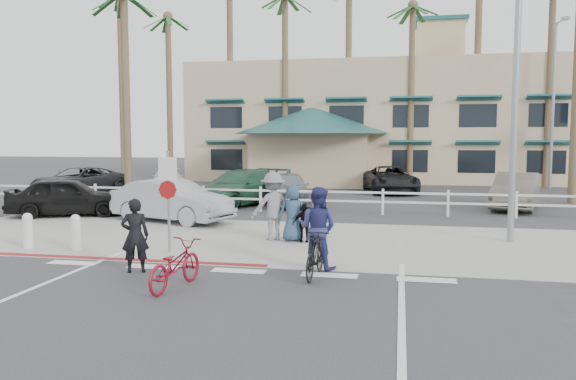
% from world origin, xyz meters
% --- Properties ---
extents(ground, '(140.00, 140.00, 0.00)m').
position_xyz_m(ground, '(0.00, 0.00, 0.00)').
color(ground, '#333335').
extents(bike_path, '(12.00, 16.00, 0.01)m').
position_xyz_m(bike_path, '(0.00, -2.00, 0.00)').
color(bike_path, '#333335').
rests_on(bike_path, ground).
extents(sidewalk_plaza, '(22.00, 7.00, 0.01)m').
position_xyz_m(sidewalk_plaza, '(0.00, 4.50, 0.01)').
color(sidewalk_plaza, gray).
rests_on(sidewalk_plaza, ground).
extents(cross_street, '(40.00, 5.00, 0.01)m').
position_xyz_m(cross_street, '(0.00, 8.50, 0.00)').
color(cross_street, '#333335').
rests_on(cross_street, ground).
extents(parking_lot, '(50.00, 16.00, 0.01)m').
position_xyz_m(parking_lot, '(0.00, 18.00, 0.00)').
color(parking_lot, '#333335').
rests_on(parking_lot, ground).
extents(curb_red, '(7.00, 0.25, 0.02)m').
position_xyz_m(curb_red, '(-3.00, 1.20, 0.01)').
color(curb_red, maroon).
rests_on(curb_red, ground).
extents(rail_fence, '(29.40, 0.16, 1.00)m').
position_xyz_m(rail_fence, '(0.50, 10.50, 0.50)').
color(rail_fence, silver).
rests_on(rail_fence, ground).
extents(building, '(28.00, 16.00, 11.30)m').
position_xyz_m(building, '(2.00, 31.00, 5.65)').
color(building, '#CDB38C').
rests_on(building, ground).
extents(sign_post, '(0.50, 0.10, 2.90)m').
position_xyz_m(sign_post, '(-2.30, 2.20, 1.45)').
color(sign_post, gray).
rests_on(sign_post, ground).
extents(bollard_0, '(0.26, 0.26, 0.95)m').
position_xyz_m(bollard_0, '(-4.80, 2.00, 0.47)').
color(bollard_0, silver).
rests_on(bollard_0, ground).
extents(bollard_1, '(0.26, 0.26, 0.95)m').
position_xyz_m(bollard_1, '(-6.20, 2.00, 0.47)').
color(bollard_1, silver).
rests_on(bollard_1, ground).
extents(streetlight_0, '(0.60, 2.00, 9.00)m').
position_xyz_m(streetlight_0, '(6.50, 5.50, 4.50)').
color(streetlight_0, gray).
rests_on(streetlight_0, ground).
extents(streetlight_1, '(0.60, 2.00, 9.50)m').
position_xyz_m(streetlight_1, '(12.00, 24.00, 4.75)').
color(streetlight_1, gray).
rests_on(streetlight_1, ground).
extents(palm_0, '(4.00, 4.00, 15.00)m').
position_xyz_m(palm_0, '(-16.00, 26.00, 7.50)').
color(palm_0, '#1E4E22').
rests_on(palm_0, ground).
extents(palm_1, '(4.00, 4.00, 13.00)m').
position_xyz_m(palm_1, '(-12.00, 25.00, 6.50)').
color(palm_1, '#1E4E22').
rests_on(palm_1, ground).
extents(palm_2, '(4.00, 4.00, 16.00)m').
position_xyz_m(palm_2, '(-8.00, 26.00, 8.00)').
color(palm_2, '#1E4E22').
rests_on(palm_2, ground).
extents(palm_3, '(4.00, 4.00, 14.00)m').
position_xyz_m(palm_3, '(-4.00, 25.00, 7.00)').
color(palm_3, '#1E4E22').
rests_on(palm_3, ground).
extents(palm_4, '(4.00, 4.00, 15.00)m').
position_xyz_m(palm_4, '(0.00, 26.00, 7.50)').
color(palm_4, '#1E4E22').
rests_on(palm_4, ground).
extents(palm_5, '(4.00, 4.00, 13.00)m').
position_xyz_m(palm_5, '(4.00, 25.00, 6.50)').
color(palm_5, '#1E4E22').
rests_on(palm_5, ground).
extents(palm_6, '(4.00, 4.00, 17.00)m').
position_xyz_m(palm_6, '(8.00, 26.00, 8.50)').
color(palm_6, '#1E4E22').
rests_on(palm_6, ground).
extents(palm_7, '(4.00, 4.00, 14.00)m').
position_xyz_m(palm_7, '(12.00, 25.00, 7.00)').
color(palm_7, '#1E4E22').
rests_on(palm_7, ground).
extents(palm_10, '(4.00, 4.00, 12.00)m').
position_xyz_m(palm_10, '(-10.00, 15.00, 6.00)').
color(palm_10, '#1E4E22').
rests_on(palm_10, ground).
extents(bike_red, '(0.89, 1.84, 0.93)m').
position_xyz_m(bike_red, '(-0.82, -0.98, 0.46)').
color(bike_red, maroon).
rests_on(bike_red, ground).
extents(rider_red, '(0.69, 0.58, 1.63)m').
position_xyz_m(rider_red, '(-2.17, 0.08, 0.81)').
color(rider_red, black).
rests_on(rider_red, ground).
extents(bike_black, '(0.56, 1.63, 0.96)m').
position_xyz_m(bike_black, '(1.72, 0.41, 0.48)').
color(bike_black, black).
rests_on(bike_black, ground).
extents(rider_black, '(1.06, 0.93, 1.84)m').
position_xyz_m(rider_black, '(1.65, 1.22, 0.92)').
color(rider_black, navy).
rests_on(rider_black, ground).
extents(pedestrian_a, '(1.45, 1.22, 1.95)m').
position_xyz_m(pedestrian_a, '(-0.11, 4.47, 0.98)').
color(pedestrian_a, slate).
rests_on(pedestrian_a, ground).
extents(pedestrian_child, '(0.69, 0.40, 1.10)m').
position_xyz_m(pedestrian_child, '(0.84, 4.25, 0.55)').
color(pedestrian_child, black).
rests_on(pedestrian_child, ground).
extents(pedestrian_b, '(0.93, 0.78, 1.61)m').
position_xyz_m(pedestrian_b, '(0.47, 4.40, 0.81)').
color(pedestrian_b, navy).
rests_on(pedestrian_b, ground).
extents(car_white_sedan, '(4.77, 2.92, 1.48)m').
position_xyz_m(car_white_sedan, '(-4.38, 7.27, 0.74)').
color(car_white_sedan, '#959AA2').
rests_on(car_white_sedan, ground).
extents(car_red_compact, '(4.64, 3.24, 1.47)m').
position_xyz_m(car_red_compact, '(-8.80, 7.88, 0.73)').
color(car_red_compact, black).
rests_on(car_red_compact, ground).
extents(lot_car_0, '(3.72, 5.59, 1.43)m').
position_xyz_m(lot_car_0, '(-12.89, 15.19, 0.71)').
color(lot_car_0, black).
rests_on(lot_car_0, ground).
extents(lot_car_1, '(4.03, 5.72, 1.54)m').
position_xyz_m(lot_car_1, '(-3.46, 12.66, 0.77)').
color(lot_car_1, '#25553C').
rests_on(lot_car_1, ground).
extents(lot_car_2, '(2.91, 4.67, 1.48)m').
position_xyz_m(lot_car_2, '(-1.36, 12.74, 0.74)').
color(lot_car_2, gray).
rests_on(lot_car_2, ground).
extents(lot_car_3, '(2.76, 4.79, 1.49)m').
position_xyz_m(lot_car_3, '(8.13, 13.43, 0.75)').
color(lot_car_3, '#615C52').
rests_on(lot_car_3, ground).
extents(lot_car_4, '(3.19, 4.51, 1.21)m').
position_xyz_m(lot_car_4, '(-9.47, 18.62, 0.61)').
color(lot_car_4, silver).
rests_on(lot_car_4, ground).
extents(lot_car_5, '(3.38, 5.51, 1.43)m').
position_xyz_m(lot_car_5, '(2.92, 19.49, 0.71)').
color(lot_car_5, black).
rests_on(lot_car_5, ground).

